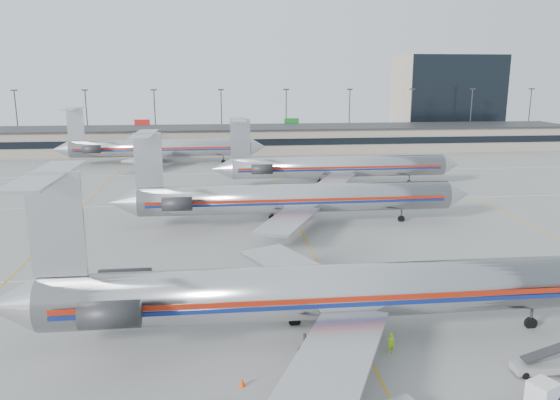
{
  "coord_description": "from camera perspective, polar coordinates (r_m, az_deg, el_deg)",
  "views": [
    {
      "loc": [
        -9.8,
        -40.56,
        18.85
      ],
      "look_at": [
        -2.82,
        21.84,
        4.5
      ],
      "focal_mm": 35.0,
      "sensor_mm": 36.0,
      "label": 1
    }
  ],
  "objects": [
    {
      "name": "ground",
      "position": [
        45.79,
        6.7,
        -11.53
      ],
      "size": [
        260.0,
        260.0,
        0.0
      ],
      "primitive_type": "plane",
      "color": "gray",
      "rests_on": "ground"
    },
    {
      "name": "apron_markings",
      "position": [
        54.84,
        4.34,
        -7.26
      ],
      "size": [
        160.0,
        0.15,
        0.02
      ],
      "primitive_type": "cube",
      "color": "silver",
      "rests_on": "ground"
    },
    {
      "name": "terminal",
      "position": [
        139.76,
        -2.33,
        6.42
      ],
      "size": [
        162.0,
        17.0,
        6.25
      ],
      "color": "gray",
      "rests_on": "ground"
    },
    {
      "name": "light_mast_row",
      "position": [
        153.22,
        -2.73,
        9.02
      ],
      "size": [
        163.6,
        0.4,
        15.28
      ],
      "color": "#38383D",
      "rests_on": "ground"
    },
    {
      "name": "distant_building",
      "position": [
        183.32,
        16.97,
        10.34
      ],
      "size": [
        30.0,
        20.0,
        25.0
      ],
      "primitive_type": "cube",
      "color": "tan",
      "rests_on": "ground"
    },
    {
      "name": "jet_foreground",
      "position": [
        39.92,
        5.11,
        -9.42
      ],
      "size": [
        49.27,
        29.01,
        12.9
      ],
      "color": "#BBBBC0",
      "rests_on": "ground"
    },
    {
      "name": "jet_second_row",
      "position": [
        69.8,
        0.99,
        0.21
      ],
      "size": [
        46.67,
        27.48,
        12.22
      ],
      "color": "#BBBBC0",
      "rests_on": "ground"
    },
    {
      "name": "jet_third_row",
      "position": [
        95.08,
        5.65,
        3.5
      ],
      "size": [
        43.71,
        26.89,
        11.95
      ],
      "color": "#BBBBC0",
      "rests_on": "ground"
    },
    {
      "name": "jet_back_row",
      "position": [
        121.47,
        -12.69,
        5.35
      ],
      "size": [
        45.37,
        27.91,
        12.41
      ],
      "color": "#BBBBC0",
      "rests_on": "ground"
    },
    {
      "name": "cart_outer",
      "position": [
        37.26,
        26.75,
        -17.88
      ],
      "size": [
        2.15,
        1.5,
        1.21
      ],
      "rotation": [
        0.0,
        0.0,
        0.02
      ],
      "color": "#0A0A39",
      "rests_on": "ground"
    },
    {
      "name": "uld_container",
      "position": [
        36.42,
        25.72,
        -18.01
      ],
      "size": [
        2.17,
        2.03,
        1.82
      ],
      "rotation": [
        0.0,
        0.0,
        0.44
      ],
      "color": "#2D2D30",
      "rests_on": "ground"
    },
    {
      "name": "belt_loader",
      "position": [
        40.5,
        25.62,
        -15.3
      ],
      "size": [
        4.14,
        1.35,
        2.18
      ],
      "rotation": [
        0.0,
        0.0,
        -0.02
      ],
      "color": "gray",
      "rests_on": "ground"
    },
    {
      "name": "ramp_worker_near",
      "position": [
        39.78,
        11.53,
        -14.45
      ],
      "size": [
        0.64,
        0.52,
        1.53
      ],
      "primitive_type": "imported",
      "rotation": [
        0.0,
        0.0,
        0.31
      ],
      "color": "#98EA16",
      "rests_on": "ground"
    },
    {
      "name": "cone_left",
      "position": [
        35.74,
        -4.0,
        -18.46
      ],
      "size": [
        0.44,
        0.44,
        0.56
      ],
      "primitive_type": "cone",
      "rotation": [
        0.0,
        0.0,
        -0.06
      ],
      "color": "#FC3D08",
      "rests_on": "ground"
    }
  ]
}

